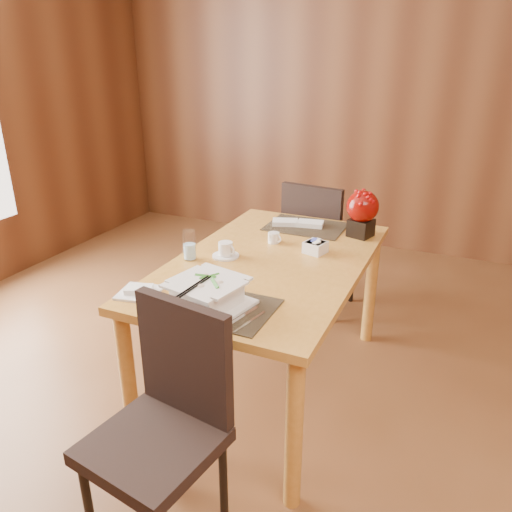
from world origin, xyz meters
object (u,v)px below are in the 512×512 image
at_px(soup_setting, 207,295).
at_px(sugar_caddy, 315,247).
at_px(water_glass, 189,245).
at_px(berry_decor, 362,211).
at_px(near_chair, 167,412).
at_px(bread_plate, 139,293).
at_px(coffee_cup, 226,251).
at_px(creamer_jug, 274,238).
at_px(far_chair, 317,241).
at_px(dining_table, 270,277).

bearing_deg(soup_setting, sugar_caddy, 86.50).
relative_size(soup_setting, water_glass, 2.35).
height_order(water_glass, berry_decor, berry_decor).
bearing_deg(near_chair, soup_setting, 103.56).
bearing_deg(sugar_caddy, berry_decor, 65.68).
bearing_deg(water_glass, sugar_caddy, 31.96).
bearing_deg(berry_decor, near_chair, -103.07).
bearing_deg(bread_plate, coffee_cup, 74.35).
relative_size(creamer_jug, far_chair, 0.09).
height_order(soup_setting, coffee_cup, soup_setting).
height_order(soup_setting, sugar_caddy, soup_setting).
height_order(berry_decor, bread_plate, berry_decor).
bearing_deg(near_chair, sugar_caddy, 89.73).
relative_size(berry_decor, near_chair, 0.29).
distance_m(soup_setting, coffee_cup, 0.55).
bearing_deg(coffee_cup, bread_plate, -105.65).
relative_size(dining_table, berry_decor, 5.69).
height_order(coffee_cup, water_glass, water_glass).
xyz_separation_m(berry_decor, bread_plate, (-0.70, -1.11, -0.14)).
distance_m(water_glass, bread_plate, 0.43).
bearing_deg(dining_table, water_glass, -156.89).
bearing_deg(creamer_jug, bread_plate, -87.91).
distance_m(water_glass, creamer_jug, 0.49).
relative_size(soup_setting, bread_plate, 2.14).
xyz_separation_m(soup_setting, bread_plate, (-0.33, -0.01, -0.05)).
bearing_deg(far_chair, water_glass, 80.06).
distance_m(dining_table, far_chair, 0.94).
bearing_deg(water_glass, berry_decor, 44.31).
xyz_separation_m(water_glass, creamer_jug, (0.29, 0.39, -0.05)).
bearing_deg(water_glass, soup_setting, -51.21).
height_order(water_glass, near_chair, near_chair).
relative_size(coffee_cup, water_glass, 0.90).
distance_m(soup_setting, creamer_jug, 0.80).
xyz_separation_m(soup_setting, near_chair, (0.03, -0.37, -0.30)).
bearing_deg(bread_plate, near_chair, -45.14).
bearing_deg(creamer_jug, coffee_cup, -95.17).
xyz_separation_m(sugar_caddy, near_chair, (-0.19, -1.12, -0.27)).
height_order(creamer_jug, far_chair, far_chair).
distance_m(creamer_jug, far_chair, 0.74).
relative_size(berry_decor, far_chair, 0.28).
xyz_separation_m(creamer_jug, bread_plate, (-0.29, -0.81, -0.02)).
bearing_deg(water_glass, coffee_cup, 35.16).
distance_m(dining_table, soup_setting, 0.59).
xyz_separation_m(water_glass, sugar_caddy, (0.55, 0.34, -0.05)).
bearing_deg(near_chair, bread_plate, 143.96).
bearing_deg(bread_plate, sugar_caddy, 54.40).
bearing_deg(near_chair, berry_decor, 86.02).
height_order(dining_table, soup_setting, soup_setting).
xyz_separation_m(water_glass, berry_decor, (0.70, 0.68, 0.07)).
xyz_separation_m(berry_decor, far_chair, (-0.37, 0.40, -0.38)).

